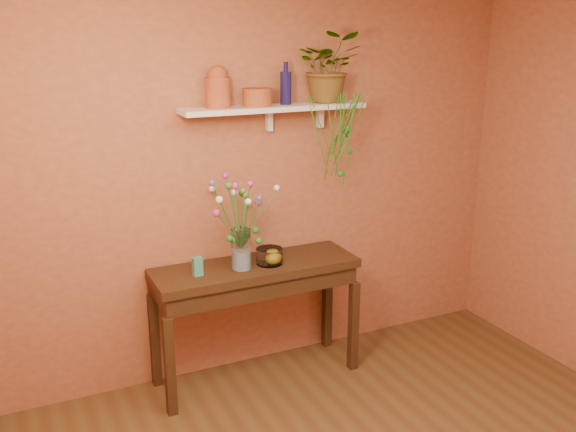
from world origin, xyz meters
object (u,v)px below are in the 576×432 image
glass_vase (241,252)px  glass_bowl (269,257)px  spider_plant (329,67)px  sideboard (256,281)px  blue_bottle (286,87)px  terracotta_jug (218,88)px  bouquet (239,206)px

glass_vase → glass_bowl: glass_vase is taller
glass_bowl → glass_vase: bearing=-178.4°
spider_plant → glass_bowl: spider_plant is taller
sideboard → spider_plant: (0.64, 0.15, 1.43)m
sideboard → glass_bowl: (0.09, -0.03, 0.18)m
blue_bottle → glass_vase: bearing=-157.1°
terracotta_jug → sideboard: bearing=-38.0°
bouquet → terracotta_jug: bearing=110.4°
sideboard → blue_bottle: size_ratio=5.04×
spider_plant → glass_vase: 1.42m
terracotta_jug → bouquet: size_ratio=0.52×
terracotta_jug → blue_bottle: 0.48m
glass_bowl → sideboard: bearing=159.1°
glass_vase → spider_plant: bearing=14.0°
glass_bowl → blue_bottle: bearing=39.4°
sideboard → bouquet: (-0.12, -0.03, 0.56)m
terracotta_jug → spider_plant: bearing=0.2°
terracotta_jug → glass_vase: terracotta_jug is taller
glass_vase → terracotta_jug: bearing=110.2°
terracotta_jug → blue_bottle: bearing=-1.3°
blue_bottle → spider_plant: size_ratio=0.59×
bouquet → glass_bowl: (0.21, -0.00, -0.38)m
bouquet → glass_bowl: size_ratio=2.83×
terracotta_jug → glass_bowl: terracotta_jug is taller
blue_bottle → spider_plant: bearing=2.2°
blue_bottle → bouquet: 0.87m
sideboard → terracotta_jug: (-0.19, 0.15, 1.32)m
terracotta_jug → bouquet: bearing=-69.6°
sideboard → glass_vase: (-0.12, -0.04, 0.24)m
terracotta_jug → blue_bottle: size_ratio=0.95×
sideboard → glass_bowl: size_ratio=7.77×
blue_bottle → spider_plant: (0.34, 0.01, 0.13)m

